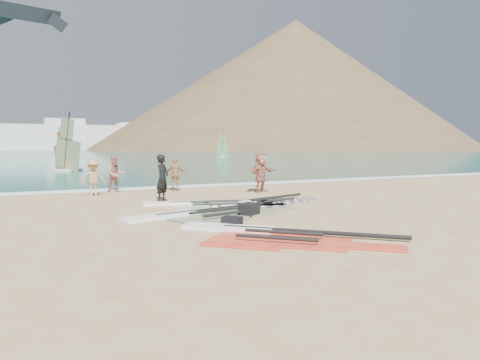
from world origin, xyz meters
name	(u,v)px	position (x,y,z in m)	size (l,w,h in m)	color
ground	(290,228)	(0.00, 0.00, 0.00)	(300.00, 300.00, 0.00)	tan
sea	(34,151)	(0.00, 132.00, 0.00)	(300.00, 240.00, 0.06)	#0C5651
surf_line	(158,188)	(0.00, 12.30, 0.00)	(300.00, 1.20, 0.04)	white
headland_main	(295,149)	(85.00, 130.00, 0.00)	(143.00, 143.00, 45.00)	brown
headland_minor	(354,148)	(120.00, 140.00, 0.00)	(70.00, 70.00, 28.00)	brown
rig_grey	(258,202)	(1.65, 4.83, 0.05)	(5.17, 2.86, 0.20)	#262629
rig_green	(203,205)	(-0.46, 5.15, 0.05)	(5.11, 2.69, 0.20)	#54B425
rig_orange	(202,215)	(-1.40, 2.91, 0.05)	(6.07, 3.11, 0.20)	orange
rig_red	(265,235)	(-1.18, -0.72, 0.05)	(4.58, 5.04, 0.20)	red
gear_bag_near	(249,210)	(-0.01, 2.39, 0.20)	(0.63, 0.46, 0.40)	black
gear_bag_far	(232,222)	(-1.36, 0.80, 0.15)	(0.50, 0.35, 0.30)	black
person_wetsuit	(163,178)	(-1.37, 7.08, 0.92)	(0.67, 0.44, 1.84)	black
beachgoer_left	(116,174)	(-2.27, 11.50, 0.84)	(0.82, 0.64, 1.68)	#B16C60
beachgoer_mid	(93,178)	(-3.52, 9.91, 0.80)	(1.03, 0.59, 1.60)	tan
beachgoer_back	(176,174)	(0.36, 10.63, 0.79)	(0.93, 0.39, 1.59)	#AD834E
beachgoer_right	(261,172)	(3.75, 8.41, 0.92)	(1.71, 0.55, 1.85)	#B46656
windsurfer_left	(68,154)	(-2.44, 29.23, 1.38)	(2.66, 2.80, 4.83)	white
windsurfer_centre	(61,153)	(-1.57, 42.97, 1.18)	(2.10, 2.14, 3.94)	white
windsurfer_right	(223,150)	(24.21, 57.97, 1.20)	(2.28, 2.53, 4.02)	white
kitesurf_kite	(31,16)	(-3.81, 49.32, 16.83)	(7.82, 2.68, 2.56)	#232227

